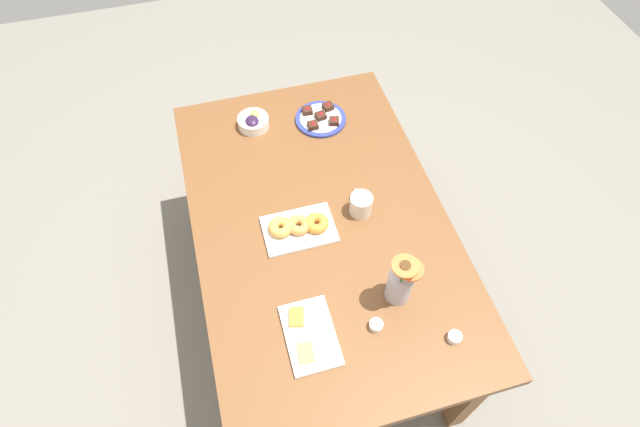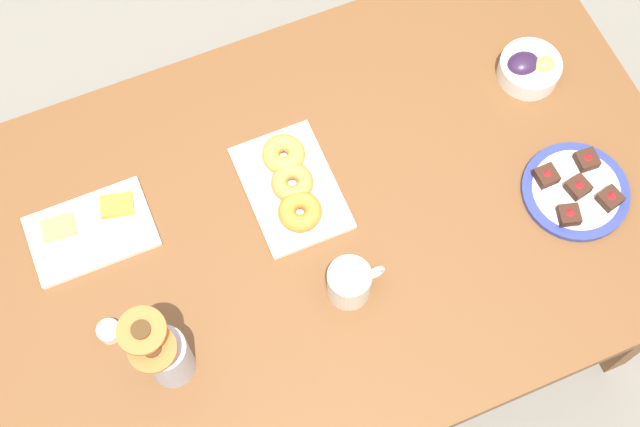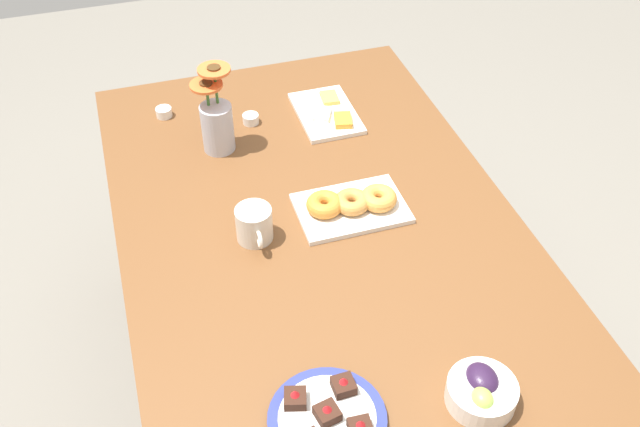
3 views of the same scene
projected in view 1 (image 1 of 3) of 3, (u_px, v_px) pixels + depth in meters
The scene contains 10 objects.
ground_plane at pixel (320, 300), 2.60m from camera, with size 6.00×6.00×0.00m, color slate.
dining_table at pixel (320, 231), 2.06m from camera, with size 1.60×1.00×0.74m.
coffee_mug at pixel (361, 204), 1.98m from camera, with size 0.13×0.09×0.09m.
grape_bowl at pixel (253, 122), 2.27m from camera, with size 0.14×0.14×0.07m.
cheese_platter at pixel (309, 334), 1.70m from camera, with size 0.26×0.17×0.03m.
croissant_platter at pixel (299, 227), 1.94m from camera, with size 0.19×0.28×0.05m.
jam_cup_honey at pixel (376, 325), 1.72m from camera, with size 0.05×0.05×0.03m.
jam_cup_berry at pixel (455, 337), 1.69m from camera, with size 0.05×0.05×0.03m.
dessert_plate at pixel (321, 118), 2.30m from camera, with size 0.23×0.23×0.05m.
flower_vase at pixel (400, 284), 1.73m from camera, with size 0.11×0.12×0.25m.
Camera 1 is at (-1.09, 0.30, 2.38)m, focal length 28.00 mm.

